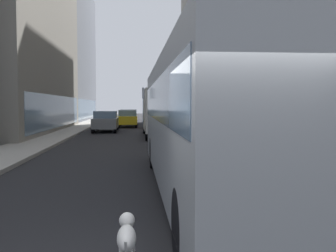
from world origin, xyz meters
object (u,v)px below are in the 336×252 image
car_red_coupe (154,119)px  box_truck (162,111)px  car_grey_wagon (106,121)px  dalmatian_dog (127,238)px  car_yellow_taxi (128,119)px  car_silver_sedan (129,117)px  transit_bus (210,117)px

car_red_coupe → box_truck: bearing=-90.0°
car_grey_wagon → dalmatian_dog: car_grey_wagon is taller
car_yellow_taxi → car_red_coupe: bearing=-32.0°
car_red_coupe → car_grey_wagon: bearing=-130.5°
car_grey_wagon → car_yellow_taxi: bearing=75.5°
car_red_coupe → car_silver_sedan: same height
car_yellow_taxi → car_silver_sedan: 5.47m
car_red_coupe → dalmatian_dog: size_ratio=4.20×
car_yellow_taxi → dalmatian_dog: (0.52, -31.92, -0.31)m
car_red_coupe → dalmatian_dog: (-1.88, -30.42, -0.31)m
transit_bus → car_grey_wagon: size_ratio=2.62×
car_grey_wagon → car_silver_sedan: (1.60, 11.65, 0.00)m
car_red_coupe → dalmatian_dog: 30.48m
car_silver_sedan → dalmatian_dog: car_silver_sedan is taller
car_grey_wagon → car_red_coupe: (4.00, 4.68, -0.00)m
transit_bus → car_red_coupe: transit_bus is taller
car_grey_wagon → car_red_coupe: same height
car_red_coupe → car_silver_sedan: 7.37m
car_grey_wagon → car_silver_sedan: size_ratio=0.98×
car_grey_wagon → car_yellow_taxi: same height
transit_bus → dalmatian_dog: 5.06m
car_red_coupe → car_silver_sedan: size_ratio=0.90×
transit_bus → dalmatian_dog: bearing=-112.6°
car_grey_wagon → dalmatian_dog: size_ratio=4.57×
car_silver_sedan → box_truck: (2.40, -16.90, 0.84)m
transit_bus → car_grey_wagon: bearing=100.7°
car_yellow_taxi → car_silver_sedan: bearing=90.0°
car_grey_wagon → dalmatian_dog: 25.83m
car_grey_wagon → car_red_coupe: 6.16m
car_silver_sedan → box_truck: size_ratio=0.60×
car_silver_sedan → dalmatian_dog: 37.39m
car_silver_sedan → dalmatian_dog: size_ratio=4.65×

